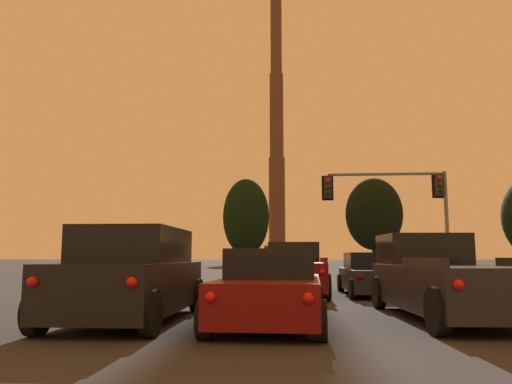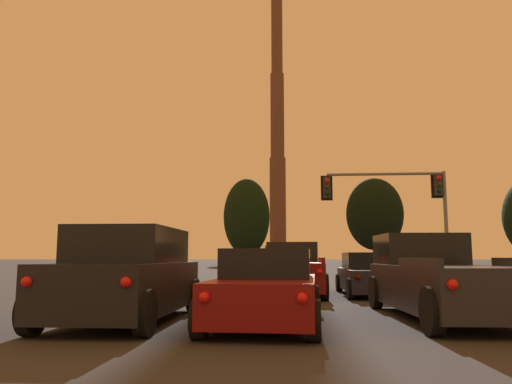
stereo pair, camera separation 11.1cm
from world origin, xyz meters
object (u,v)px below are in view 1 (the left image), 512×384
sedan_center_lane_second (272,289)px  smokestack (277,153)px  sedan_right_lane_front (372,275)px  pickup_truck_center_lane_front (294,271)px  suv_left_lane_second (133,276)px  pickup_truck_right_lane_second (444,279)px  traffic_light_overhead_right (402,197)px

sedan_center_lane_second → smokestack: (-2.72, 103.68, 24.56)m
sedan_right_lane_front → pickup_truck_center_lane_front: 2.66m
pickup_truck_center_lane_front → sedan_center_lane_second: bearing=-92.9°
suv_left_lane_second → sedan_right_lane_front: suv_left_lane_second is taller
pickup_truck_right_lane_second → sedan_center_lane_second: bearing=-163.7°
pickup_truck_right_lane_second → smokestack: size_ratio=0.09×
sedan_right_lane_front → sedan_center_lane_second: 8.20m
traffic_light_overhead_right → smokestack: (-8.54, 88.85, 21.04)m
sedan_right_lane_front → sedan_center_lane_second: (-3.11, -7.59, 0.00)m
suv_left_lane_second → sedan_center_lane_second: size_ratio=1.03×
suv_left_lane_second → pickup_truck_right_lane_second: size_ratio=0.88×
smokestack → suv_left_lane_second: bearing=-90.1°
suv_left_lane_second → pickup_truck_center_lane_front: bearing=66.8°
suv_left_lane_second → sedan_right_lane_front: 9.48m
sedan_right_lane_front → smokestack: bearing=93.5°
sedan_right_lane_front → traffic_light_overhead_right: (2.72, 7.23, 3.52)m
sedan_right_lane_front → pickup_truck_right_lane_second: (0.49, -6.37, 0.14)m
sedan_center_lane_second → pickup_truck_right_lane_second: bearing=21.3°
suv_left_lane_second → smokestack: (0.10, 103.49, 24.33)m
sedan_center_lane_second → traffic_light_overhead_right: (5.83, 14.82, 3.52)m
pickup_truck_right_lane_second → traffic_light_overhead_right: 14.19m
sedan_right_lane_front → traffic_light_overhead_right: traffic_light_overhead_right is taller
suv_left_lane_second → sedan_center_lane_second: suv_left_lane_second is taller
traffic_light_overhead_right → smokestack: 91.71m
sedan_center_lane_second → smokestack: bearing=94.1°
sedan_center_lane_second → pickup_truck_right_lane_second: 3.80m
suv_left_lane_second → pickup_truck_center_lane_front: 8.24m
pickup_truck_right_lane_second → traffic_light_overhead_right: bearing=78.3°
sedan_center_lane_second → smokestack: 106.58m
suv_left_lane_second → smokestack: smokestack is taller
suv_left_lane_second → smokestack: bearing=90.1°
suv_left_lane_second → traffic_light_overhead_right: 17.31m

